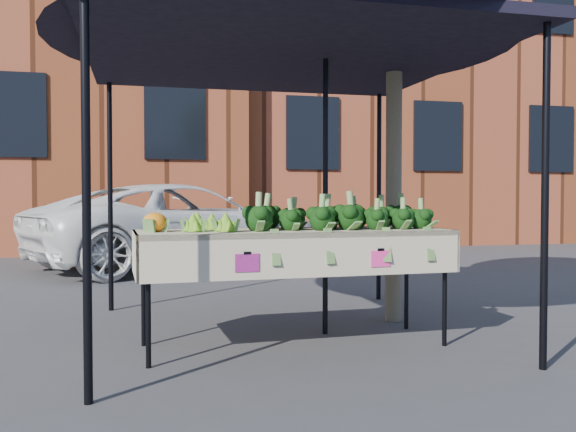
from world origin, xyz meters
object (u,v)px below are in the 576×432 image
(canopy, at_px, (282,171))
(street_tree, at_px, (394,91))
(vehicle, at_px, (181,118))
(table, at_px, (294,288))

(canopy, bearing_deg, street_tree, 14.74)
(canopy, distance_m, vehicle, 5.33)
(table, distance_m, canopy, 1.01)
(table, xyz_separation_m, vehicle, (-0.48, 5.63, 1.99))
(street_tree, bearing_deg, vehicle, 108.19)
(canopy, height_order, vehicle, vehicle)
(table, height_order, vehicle, vehicle)
(table, height_order, canopy, canopy)
(table, relative_size, canopy, 0.77)
(canopy, bearing_deg, vehicle, 95.32)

